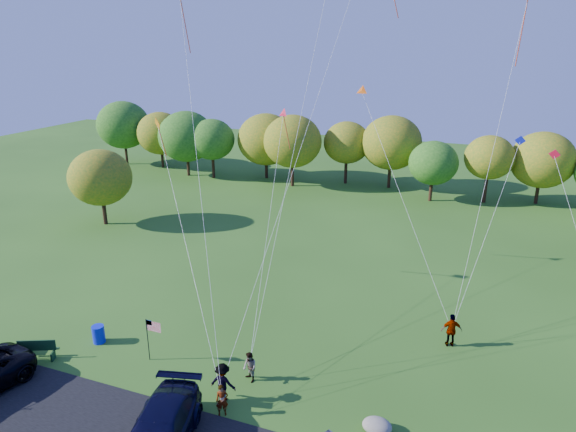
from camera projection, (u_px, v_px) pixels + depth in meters
name	position (u px, v px, depth m)	size (l,w,h in m)	color
ground	(229.00, 403.00, 24.05)	(140.00, 140.00, 0.00)	#295217
treeline	(382.00, 155.00, 53.93)	(74.31, 27.34, 8.19)	#331D12
flyer_a	(222.00, 400.00, 23.06)	(0.56, 0.37, 1.54)	#4C4C59
flyer_b	(250.00, 367.00, 25.36)	(0.77, 0.60, 1.58)	#4C4C59
flyer_c	(223.00, 382.00, 23.95)	(1.25, 0.72, 1.93)	#4C4C59
flyer_d	(452.00, 330.00, 28.23)	(1.14, 0.47, 1.94)	#4C4C59
park_bench	(38.00, 348.00, 27.30)	(1.94, 1.09, 1.10)	#14371A
trash_barrel	(99.00, 334.00, 28.72)	(0.67, 0.67, 1.01)	#0E1DDA
flag_assembly	(151.00, 331.00, 26.62)	(0.90, 0.59, 2.44)	black
boulder_near	(377.00, 426.00, 22.15)	(1.29, 1.01, 0.65)	gray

